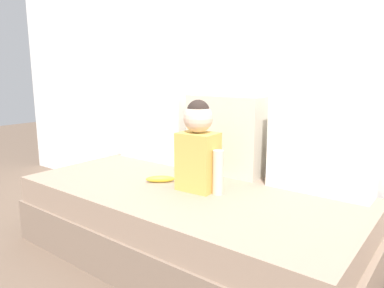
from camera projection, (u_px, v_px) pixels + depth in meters
ground_plane at (188, 254)px, 2.07m from camera, size 12.00×12.00×0.00m
back_wall at (246, 35)px, 2.29m from camera, size 5.12×0.10×2.52m
couch at (187, 222)px, 2.03m from camera, size 1.92×0.95×0.40m
throw_pillow_left at (155, 123)px, 2.59m from camera, size 0.58×0.16×0.53m
throw_pillow_center at (225, 135)px, 2.24m from camera, size 0.49×0.16×0.49m
throw_pillow_right at (321, 144)px, 1.87m from camera, size 0.54×0.16×0.52m
toddler at (198, 147)px, 1.92m from camera, size 0.31×0.17×0.49m
banana at (160, 179)px, 2.08m from camera, size 0.16×0.15×0.04m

